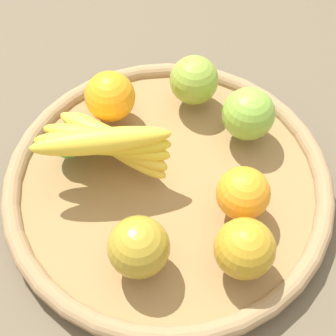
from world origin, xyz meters
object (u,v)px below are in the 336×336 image
object	(u,v)px
orange_1	(110,97)
apple_3	(139,247)
lime_0	(68,141)
apple_0	(245,249)
orange_0	(243,193)
apple_1	(194,80)
apple_2	(248,114)
banana_bunch	(108,142)

from	to	relation	value
orange_1	apple_3	bearing A→B (deg)	0.06
lime_0	apple_0	xyz separation A→B (m)	(0.21, 0.19, 0.01)
orange_1	apple_0	xyz separation A→B (m)	(0.27, 0.12, 0.00)
orange_0	apple_1	distance (m)	0.20
apple_1	apple_0	bearing A→B (deg)	-0.99
apple_2	apple_1	size ratio (longest dim) A/B	1.03
lime_0	apple_1	bearing A→B (deg)	109.08
apple_2	apple_1	xyz separation A→B (m)	(-0.08, -0.06, -0.00)
apple_3	apple_1	distance (m)	0.28
apple_3	apple_1	size ratio (longest dim) A/B	1.03
lime_0	apple_1	distance (m)	0.20
lime_0	apple_0	size ratio (longest dim) A/B	0.65
orange_0	apple_3	world-z (taller)	apple_3
apple_3	apple_0	size ratio (longest dim) A/B	1.02
banana_bunch	apple_0	bearing A→B (deg)	36.84
orange_0	apple_2	size ratio (longest dim) A/B	0.92
apple_3	apple_1	world-z (taller)	apple_3
lime_0	apple_2	distance (m)	0.25
banana_bunch	apple_2	bearing A→B (deg)	94.80
lime_0	apple_2	bearing A→B (deg)	87.00
lime_0	orange_1	world-z (taller)	orange_1
orange_0	banana_bunch	bearing A→B (deg)	-124.29
orange_0	apple_0	bearing A→B (deg)	-15.30
orange_1	apple_3	world-z (taller)	apple_3
apple_2	apple_3	bearing A→B (deg)	-47.14
banana_bunch	apple_1	size ratio (longest dim) A/B	2.51
lime_0	banana_bunch	distance (m)	0.06
apple_2	apple_0	size ratio (longest dim) A/B	1.02
apple_2	apple_0	xyz separation A→B (m)	(0.20, -0.06, -0.00)
apple_3	apple_0	bearing A→B (deg)	77.69
banana_bunch	apple_3	world-z (taller)	banana_bunch
apple_2	banana_bunch	bearing A→B (deg)	-85.20
apple_2	apple_0	distance (m)	0.21
orange_1	apple_0	distance (m)	0.29
lime_0	orange_1	bearing A→B (deg)	131.05
banana_bunch	apple_3	bearing A→B (deg)	5.46
orange_0	lime_0	bearing A→B (deg)	-123.14
lime_0	apple_0	distance (m)	0.28
apple_3	apple_2	size ratio (longest dim) A/B	1.00
lime_0	apple_0	world-z (taller)	apple_0
orange_1	orange_0	distance (m)	0.24
apple_3	apple_0	world-z (taller)	apple_3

